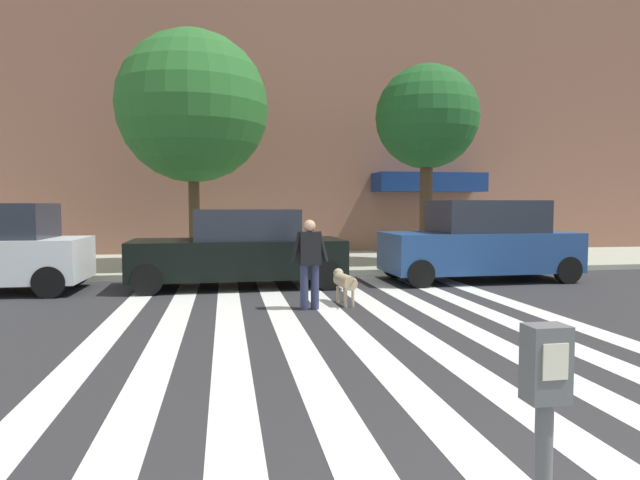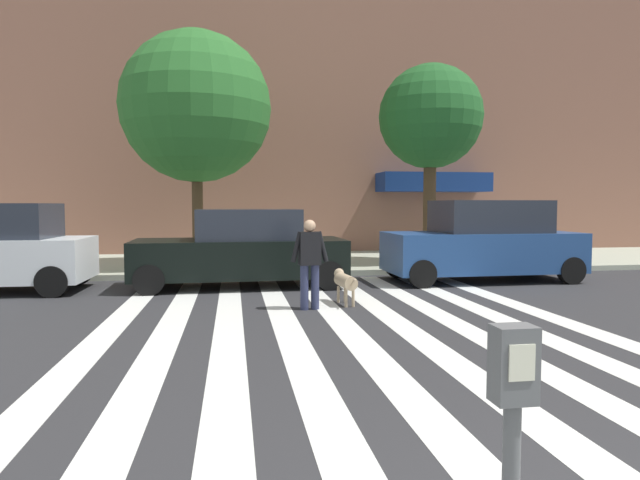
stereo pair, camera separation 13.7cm
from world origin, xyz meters
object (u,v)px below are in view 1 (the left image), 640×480
object	(u,v)px
dog_on_leash	(344,281)
pedestrian_bystander	(520,232)
parked_car_third_in_line	(481,242)
street_tree_nearest	(193,107)
pedestrian_dog_walker	(310,259)
parking_meter_second_along	(543,465)
parked_car_behind_first	(240,250)
street_tree_middle	(427,118)

from	to	relation	value
dog_on_leash	pedestrian_bystander	bearing A→B (deg)	37.61
parked_car_third_in_line	pedestrian_bystander	distance (m)	3.52
street_tree_nearest	dog_on_leash	size ratio (longest dim) A/B	5.92
pedestrian_dog_walker	pedestrian_bystander	distance (m)	9.16
parking_meter_second_along	parked_car_behind_first	xyz separation A→B (m)	(-0.72, 11.12, -0.17)
parking_meter_second_along	street_tree_middle	size ratio (longest dim) A/B	0.23
parked_car_third_in_line	pedestrian_dog_walker	bearing A→B (deg)	-147.92
parked_car_third_in_line	pedestrian_bystander	size ratio (longest dim) A/B	2.91
dog_on_leash	street_tree_nearest	bearing A→B (deg)	118.16
pedestrian_dog_walker	pedestrian_bystander	bearing A→B (deg)	36.89
parking_meter_second_along	parked_car_third_in_line	size ratio (longest dim) A/B	0.28
pedestrian_bystander	parking_meter_second_along	bearing A→B (deg)	-119.77
parking_meter_second_along	dog_on_leash	bearing A→B (deg)	82.04
parked_car_behind_first	parked_car_third_in_line	bearing A→B (deg)	-0.00
parked_car_behind_first	street_tree_nearest	distance (m)	5.11
dog_on_leash	parked_car_behind_first	bearing A→B (deg)	126.26
parked_car_behind_first	parked_car_third_in_line	distance (m)	5.99
street_tree_middle	pedestrian_dog_walker	distance (m)	8.32
parked_car_third_in_line	street_tree_middle	world-z (taller)	street_tree_middle
pedestrian_dog_walker	dog_on_leash	distance (m)	0.98
parked_car_behind_first	dog_on_leash	bearing A→B (deg)	-53.74
pedestrian_bystander	parked_car_behind_first	bearing A→B (deg)	-163.76
parked_car_behind_first	parked_car_third_in_line	world-z (taller)	parked_car_third_in_line
parked_car_third_in_line	pedestrian_bystander	bearing A→B (deg)	44.67
street_tree_middle	dog_on_leash	distance (m)	7.86
dog_on_leash	street_tree_middle	bearing A→B (deg)	56.04
pedestrian_bystander	parked_car_third_in_line	bearing A→B (deg)	-135.33
parked_car_behind_first	dog_on_leash	size ratio (longest dim) A/B	4.35
parking_meter_second_along	pedestrian_dog_walker	size ratio (longest dim) A/B	0.83
parked_car_behind_first	pedestrian_bystander	size ratio (longest dim) A/B	2.98
parked_car_behind_first	street_tree_middle	distance (m)	7.37
parked_car_behind_first	pedestrian_bystander	world-z (taller)	parked_car_behind_first
parking_meter_second_along	pedestrian_dog_walker	distance (m)	8.11
pedestrian_bystander	street_tree_nearest	bearing A→B (deg)	175.66
street_tree_nearest	pedestrian_bystander	distance (m)	10.36
parking_meter_second_along	pedestrian_bystander	distance (m)	15.66
parked_car_behind_first	pedestrian_dog_walker	bearing A→B (deg)	-68.89
parking_meter_second_along	street_tree_middle	world-z (taller)	street_tree_middle
parked_car_third_in_line	parked_car_behind_first	bearing A→B (deg)	180.00
street_tree_middle	parked_car_behind_first	bearing A→B (deg)	-152.23
parked_car_third_in_line	pedestrian_bystander	xyz separation A→B (m)	(2.50, 2.47, 0.11)
parked_car_behind_first	parked_car_third_in_line	size ratio (longest dim) A/B	1.02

